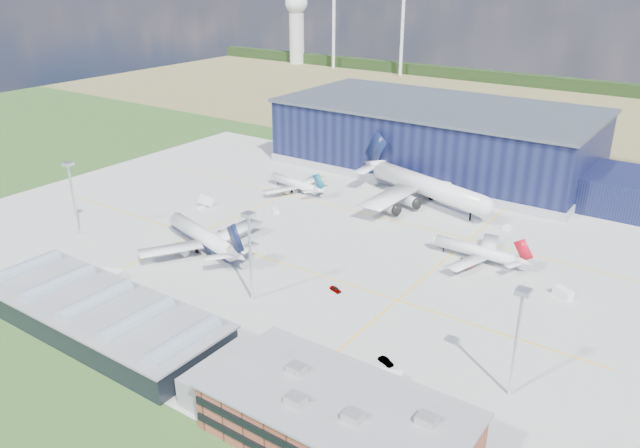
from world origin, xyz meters
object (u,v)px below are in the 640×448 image
at_px(light_mast_west, 71,187).
at_px(gse_tug_c, 432,196).
at_px(hangar, 442,141).
at_px(ops_building, 337,421).
at_px(airliner_navy, 202,228).
at_px(gse_cart_b, 275,211).
at_px(gse_van_a, 112,274).
at_px(light_mast_center, 250,242).
at_px(airliner_widebody, 428,177).
at_px(airliner_red, 476,245).
at_px(gse_cart_a, 507,228).
at_px(gse_van_b, 563,293).
at_px(car_a, 336,289).
at_px(airstair, 206,203).
at_px(gse_van_c, 388,378).
at_px(light_mast_east, 519,326).
at_px(airliner_regional, 294,179).
at_px(car_b, 386,361).

distance_m(light_mast_west, gse_tug_c, 119.63).
height_order(hangar, ops_building, hangar).
bearing_deg(gse_tug_c, airliner_navy, -98.79).
distance_m(ops_building, gse_cart_b, 109.75).
distance_m(light_mast_west, gse_van_a, 37.88).
bearing_deg(ops_building, gse_cart_b, 134.32).
height_order(light_mast_center, gse_cart_b, light_mast_center).
relative_size(airliner_widebody, gse_cart_b, 18.76).
distance_m(light_mast_west, light_mast_center, 70.00).
relative_size(airliner_red, gse_cart_a, 10.22).
relative_size(gse_cart_a, gse_van_b, 0.58).
height_order(airliner_widebody, car_a, airliner_widebody).
bearing_deg(light_mast_center, gse_cart_b, 123.12).
xyz_separation_m(airliner_widebody, airstair, (-60.42, -45.75, -8.44)).
bearing_deg(hangar, light_mast_west, -116.71).
distance_m(gse_cart_a, gse_tug_c, 34.28).
xyz_separation_m(airstair, car_a, (69.10, -24.26, -0.92)).
height_order(gse_van_b, gse_tug_c, gse_van_b).
bearing_deg(light_mast_west, hangar, 63.29).
xyz_separation_m(gse_van_b, gse_tug_c, (-57.86, 47.00, -0.48)).
height_order(airliner_navy, gse_van_b, airliner_navy).
distance_m(ops_building, gse_van_c, 20.03).
bearing_deg(gse_van_b, car_a, 150.05).
bearing_deg(light_mast_east, airstair, 161.78).
bearing_deg(car_a, airliner_red, -12.66).
bearing_deg(gse_cart_a, ops_building, -75.70).
xyz_separation_m(ops_building, airliner_red, (-8.15, 82.00, 0.12)).
distance_m(airliner_navy, airstair, 34.81).
bearing_deg(light_mast_center, airstair, 144.11).
xyz_separation_m(gse_van_a, airstair, (-16.89, 52.27, 0.24)).
height_order(light_mast_west, light_mast_center, same).
bearing_deg(car_a, airliner_regional, 63.02).
xyz_separation_m(airliner_red, airliner_widebody, (-30.69, 33.00, 5.05)).
xyz_separation_m(airliner_widebody, gse_cart_a, (30.62, -5.93, -9.33)).
distance_m(hangar, gse_tug_c, 36.68).
bearing_deg(gse_van_b, airstair, 120.87).
bearing_deg(car_b, light_mast_center, 102.59).
height_order(airliner_widebody, gse_tug_c, airliner_widebody).
bearing_deg(airliner_widebody, gse_tug_c, 116.93).
xyz_separation_m(gse_van_a, car_a, (52.20, 28.00, -0.68)).
bearing_deg(airliner_red, gse_tug_c, -49.90).
relative_size(hangar, airliner_red, 4.81).
height_order(hangar, car_a, hangar).
xyz_separation_m(light_mast_center, airliner_navy, (-30.72, 14.13, -8.73)).
bearing_deg(light_mast_east, light_mast_center, 180.00).
height_order(airliner_red, car_b, airliner_red).
relative_size(ops_building, car_b, 12.34).
height_order(gse_van_a, car_a, gse_van_a).
bearing_deg(light_mast_west, car_a, 10.02).
xyz_separation_m(gse_van_a, car_b, (77.94, 8.10, -0.67)).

